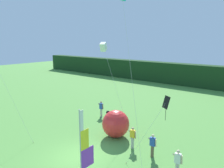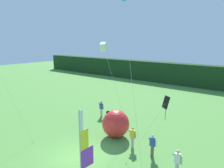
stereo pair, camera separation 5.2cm
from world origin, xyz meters
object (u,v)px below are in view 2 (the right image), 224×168
at_px(person_far_left, 133,137).
at_px(kite_black_diamond_0, 164,107).
at_px(inflatable_balloon, 116,124).
at_px(kite_white_box_1, 104,47).
at_px(person_far_right, 152,145).
at_px(person_mid_field, 177,162).
at_px(person_near_banner, 101,108).
at_px(banner_flag, 84,147).

xyz_separation_m(person_far_left, kite_black_diamond_0, (3.03, -1.51, 3.28)).
xyz_separation_m(inflatable_balloon, kite_white_box_1, (-1.84, 0.65, 6.09)).
bearing_deg(person_far_right, inflatable_balloon, 166.67).
bearing_deg(inflatable_balloon, person_mid_field, -17.75).
bearing_deg(person_far_right, person_near_banner, 154.78).
bearing_deg(inflatable_balloon, kite_white_box_1, 160.39).
distance_m(person_far_right, inflatable_balloon, 4.01).
relative_size(person_mid_field, kite_white_box_1, 0.22).
relative_size(banner_flag, kite_white_box_1, 0.56).
distance_m(person_mid_field, person_far_left, 4.08).
distance_m(kite_black_diamond_0, kite_white_box_1, 8.22).
bearing_deg(person_near_banner, kite_black_diamond_0, -28.77).
bearing_deg(kite_black_diamond_0, person_far_left, 153.49).
relative_size(banner_flag, kite_black_diamond_0, 0.90).
bearing_deg(person_mid_field, person_far_right, 154.91).
distance_m(person_mid_field, person_far_right, 2.41).
distance_m(banner_flag, person_far_left, 5.01).
bearing_deg(person_far_right, kite_white_box_1, 164.61).
bearing_deg(person_far_left, kite_black_diamond_0, -26.51).
distance_m(person_near_banner, person_mid_field, 11.32).
distance_m(person_far_right, kite_white_box_1, 8.70).
height_order(banner_flag, person_mid_field, banner_flag).
distance_m(person_near_banner, kite_black_diamond_0, 11.18).
xyz_separation_m(banner_flag, inflatable_balloon, (-2.24, 5.62, -0.93)).
bearing_deg(inflatable_balloon, person_near_banner, 145.39).
height_order(person_far_right, inflatable_balloon, inflatable_balloon).
xyz_separation_m(person_mid_field, person_far_right, (-2.19, 1.02, -0.02)).
height_order(banner_flag, person_far_left, banner_flag).
bearing_deg(kite_white_box_1, person_mid_field, -18.19).
bearing_deg(person_far_left, kite_white_box_1, 160.58).
bearing_deg(kite_white_box_1, person_far_left, -19.42).
bearing_deg(kite_white_box_1, person_near_banner, 136.37).
distance_m(banner_flag, person_mid_field, 5.44).
bearing_deg(person_far_left, banner_flag, -89.16).
bearing_deg(kite_black_diamond_0, banner_flag, -131.49).
height_order(inflatable_balloon, kite_white_box_1, kite_white_box_1).
xyz_separation_m(person_near_banner, person_far_left, (6.34, -3.63, -0.01)).
relative_size(person_near_banner, kite_white_box_1, 0.21).
xyz_separation_m(person_near_banner, kite_black_diamond_0, (9.37, -5.15, 3.27)).
bearing_deg(person_far_right, banner_flag, -109.36).
bearing_deg(inflatable_balloon, kite_black_diamond_0, -23.58).
height_order(person_far_left, kite_white_box_1, kite_white_box_1).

